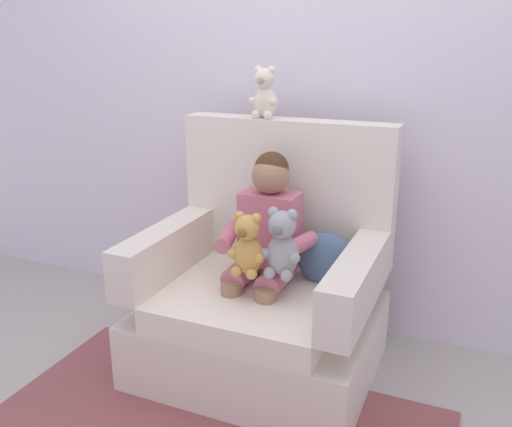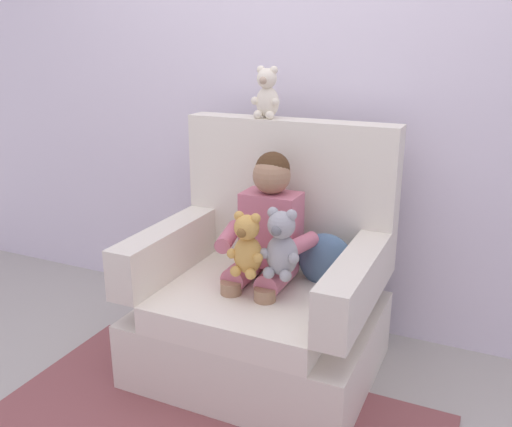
# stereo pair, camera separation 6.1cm
# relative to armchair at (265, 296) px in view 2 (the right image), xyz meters

# --- Properties ---
(ground_plane) EXTENTS (8.00, 8.00, 0.00)m
(ground_plane) POSITION_rel_armchair_xyz_m (0.00, -0.06, -0.35)
(ground_plane) COLOR #ADA89E
(back_wall) EXTENTS (6.00, 0.10, 2.60)m
(back_wall) POSITION_rel_armchair_xyz_m (0.00, 0.57, 0.95)
(back_wall) COLOR silver
(back_wall) RESTS_ON ground
(armchair) EXTENTS (1.03, 0.84, 1.13)m
(armchair) POSITION_rel_armchair_xyz_m (0.00, 0.00, 0.00)
(armchair) COLOR silver
(armchair) RESTS_ON ground
(seated_child) EXTENTS (0.45, 0.39, 0.82)m
(seated_child) POSITION_rel_armchair_xyz_m (0.00, 0.00, 0.29)
(seated_child) COLOR #C66B7F
(seated_child) RESTS_ON armchair
(plush_grey) EXTENTS (0.18, 0.14, 0.30)m
(plush_grey) POSITION_rel_armchair_xyz_m (0.14, -0.15, 0.33)
(plush_grey) COLOR #9E9EA3
(plush_grey) RESTS_ON armchair
(plush_honey) EXTENTS (0.16, 0.13, 0.27)m
(plush_honey) POSITION_rel_armchair_xyz_m (0.01, -0.20, 0.32)
(plush_honey) COLOR gold
(plush_honey) RESTS_ON armchair
(plush_cream_on_backrest) EXTENTS (0.14, 0.12, 0.24)m
(plush_cream_on_backrest) POSITION_rel_armchair_xyz_m (-0.12, 0.29, 0.89)
(plush_cream_on_backrest) COLOR silver
(plush_cream_on_backrest) RESTS_ON armchair
(throw_pillow) EXTENTS (0.26, 0.12, 0.26)m
(throw_pillow) POSITION_rel_armchair_xyz_m (0.26, 0.10, 0.18)
(throw_pillow) COLOR slate
(throw_pillow) RESTS_ON armchair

